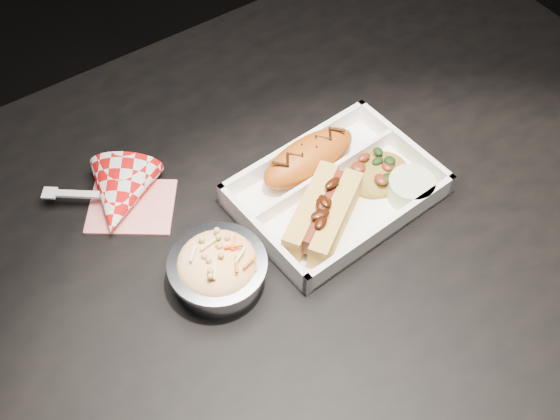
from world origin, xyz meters
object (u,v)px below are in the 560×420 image
(fried_pastry, at_px, (309,158))
(dining_table, at_px, (288,252))
(foil_coleslaw_cup, at_px, (218,267))
(food_tray, at_px, (335,193))
(napkin_fork, at_px, (119,198))
(hotdog, at_px, (323,213))

(fried_pastry, bearing_deg, dining_table, -145.12)
(dining_table, xyz_separation_m, foil_coleslaw_cup, (-0.13, -0.04, 0.12))
(food_tray, relative_size, napkin_fork, 1.59)
(foil_coleslaw_cup, bearing_deg, napkin_fork, 105.09)
(foil_coleslaw_cup, height_order, napkin_fork, same)
(dining_table, distance_m, fried_pastry, 0.14)
(food_tray, xyz_separation_m, fried_pastry, (-0.00, 0.06, 0.02))
(food_tray, distance_m, napkin_fork, 0.28)
(food_tray, height_order, foil_coleslaw_cup, foil_coleslaw_cup)
(dining_table, relative_size, napkin_fork, 7.27)
(dining_table, distance_m, foil_coleslaw_cup, 0.18)
(dining_table, distance_m, napkin_fork, 0.24)
(fried_pastry, distance_m, hotdog, 0.09)
(fried_pastry, bearing_deg, hotdog, -114.59)
(napkin_fork, bearing_deg, food_tray, 5.43)
(fried_pastry, distance_m, napkin_fork, 0.25)
(food_tray, distance_m, fried_pastry, 0.06)
(dining_table, height_order, foil_coleslaw_cup, foil_coleslaw_cup)
(hotdog, bearing_deg, food_tray, 1.87)
(food_tray, bearing_deg, foil_coleslaw_cup, -177.35)
(food_tray, xyz_separation_m, foil_coleslaw_cup, (-0.19, -0.02, 0.02))
(food_tray, relative_size, hotdog, 1.82)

